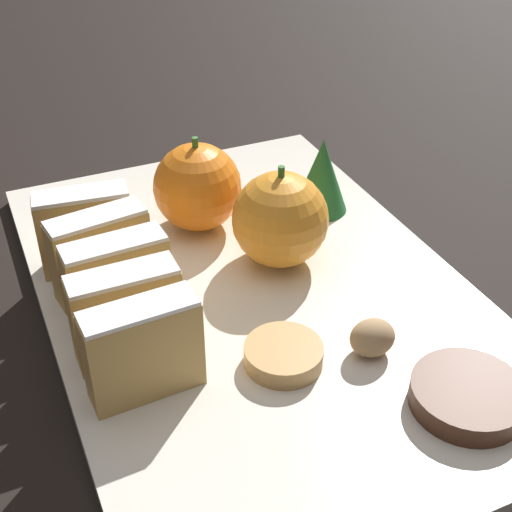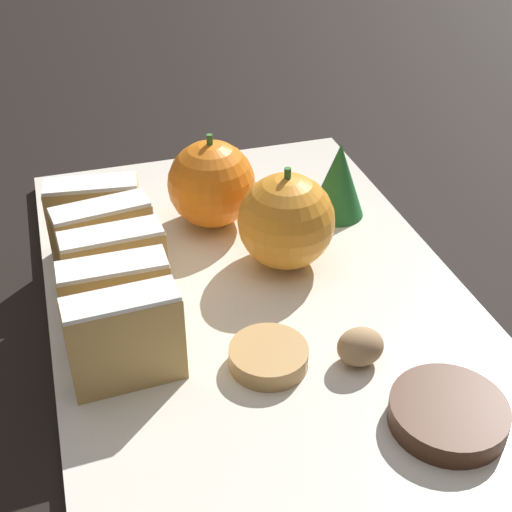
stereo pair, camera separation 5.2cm
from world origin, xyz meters
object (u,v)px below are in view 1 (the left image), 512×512
object	(u,v)px
orange_far	(197,187)
walnut	(372,338)
orange_near	(280,219)
chocolate_cookie	(468,395)

from	to	relation	value
orange_far	walnut	bearing A→B (deg)	-75.69
orange_near	chocolate_cookie	xyz separation A→B (m)	(0.04, -0.19, -0.03)
walnut	chocolate_cookie	xyz separation A→B (m)	(0.03, -0.06, -0.01)
orange_far	walnut	size ratio (longest dim) A/B	2.60
orange_far	chocolate_cookie	bearing A→B (deg)	-73.14
orange_far	walnut	distance (m)	0.20
orange_far	walnut	world-z (taller)	orange_far
walnut	orange_far	bearing A→B (deg)	104.31
orange_far	chocolate_cookie	xyz separation A→B (m)	(0.08, -0.26, -0.03)
walnut	chocolate_cookie	world-z (taller)	walnut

